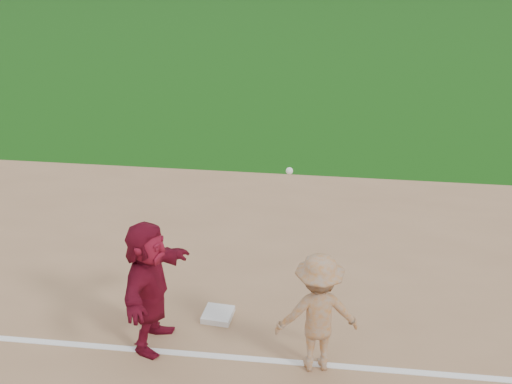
# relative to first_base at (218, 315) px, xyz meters

# --- Properties ---
(ground) EXTENTS (160.00, 160.00, 0.00)m
(ground) POSITION_rel_first_base_xyz_m (0.36, -0.02, -0.07)
(ground) COLOR #14490E
(ground) RESTS_ON ground
(foul_line) EXTENTS (60.00, 0.10, 0.01)m
(foul_line) POSITION_rel_first_base_xyz_m (0.36, -0.82, -0.04)
(foul_line) COLOR white
(foul_line) RESTS_ON infield_dirt
(first_base) EXTENTS (0.44, 0.44, 0.09)m
(first_base) POSITION_rel_first_base_xyz_m (0.00, 0.00, 0.00)
(first_base) COLOR white
(first_base) RESTS_ON infield_dirt
(base_runner) EXTENTS (0.76, 1.74, 1.82)m
(base_runner) POSITION_rel_first_base_xyz_m (-0.76, -0.64, 0.87)
(base_runner) COLOR maroon
(base_runner) RESTS_ON infield_dirt
(first_base_play) EXTENTS (1.15, 0.81, 2.61)m
(first_base_play) POSITION_rel_first_base_xyz_m (1.41, -0.82, 0.76)
(first_base_play) COLOR gray
(first_base_play) RESTS_ON infield_dirt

